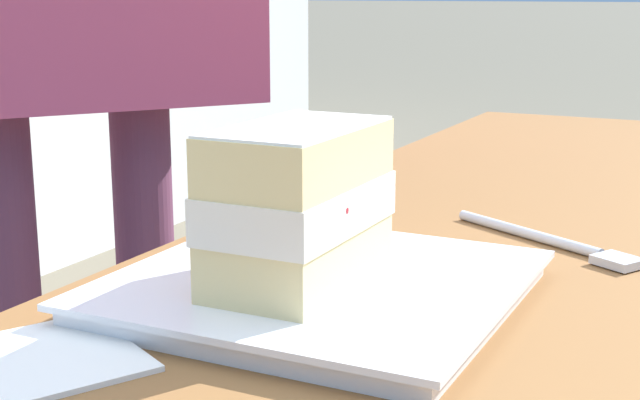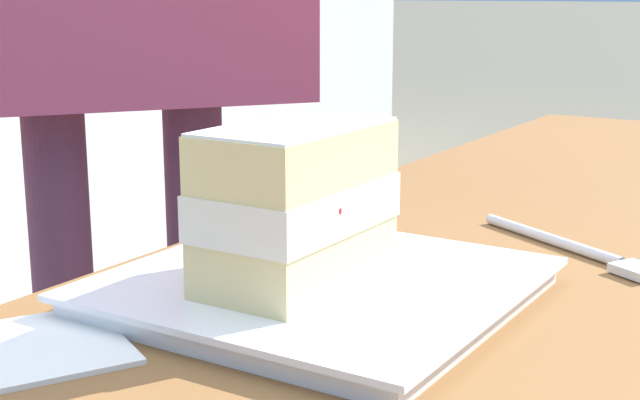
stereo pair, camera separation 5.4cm
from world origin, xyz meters
name	(u,v)px [view 1 (the left image)]	position (x,y,z in m)	size (l,w,h in m)	color
dessert_plate	(320,287)	(0.20, -0.35, 0.78)	(0.23, 0.23, 0.02)	white
cake_slice	(298,205)	(0.22, -0.36, 0.83)	(0.12, 0.08, 0.09)	#EAD18C
dessert_fork	(553,243)	(0.02, -0.25, 0.78)	(0.10, 0.16, 0.01)	silver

